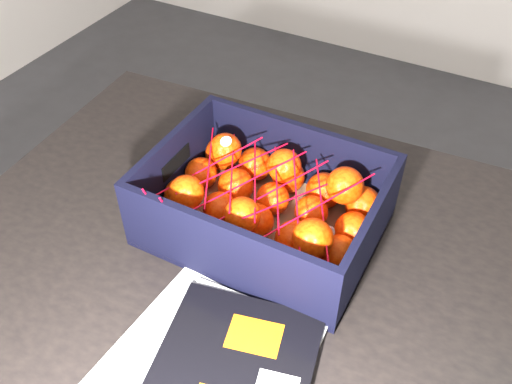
% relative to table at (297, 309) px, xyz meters
% --- Properties ---
extents(ground, '(3.50, 3.50, 0.00)m').
position_rel_table_xyz_m(ground, '(-0.25, 0.31, -0.65)').
color(ground, '#343436').
rests_on(ground, ground).
extents(table, '(1.25, 0.87, 0.75)m').
position_rel_table_xyz_m(table, '(0.00, 0.00, 0.00)').
color(table, black).
rests_on(table, ground).
extents(magazine_stack, '(0.31, 0.32, 0.02)m').
position_rel_table_xyz_m(magazine_stack, '(-0.03, -0.22, 0.11)').
color(magazine_stack, silver).
rests_on(magazine_stack, table).
extents(produce_crate, '(0.37, 0.28, 0.13)m').
position_rel_table_xyz_m(produce_crate, '(-0.09, 0.06, 0.14)').
color(produce_crate, brown).
rests_on(produce_crate, table).
extents(clementine_heap, '(0.35, 0.26, 0.11)m').
position_rel_table_xyz_m(clementine_heap, '(-0.09, 0.06, 0.15)').
color(clementine_heap, '#FF3605').
rests_on(clementine_heap, produce_crate).
extents(mesh_net, '(0.30, 0.24, 0.09)m').
position_rel_table_xyz_m(mesh_net, '(-0.10, 0.04, 0.20)').
color(mesh_net, red).
rests_on(mesh_net, clementine_heap).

